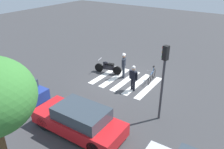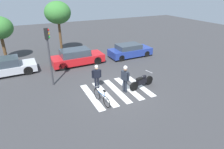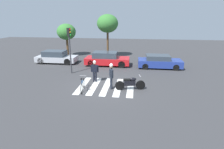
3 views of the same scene
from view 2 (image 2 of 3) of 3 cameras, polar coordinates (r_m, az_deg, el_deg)
ground_plane at (r=13.08m, az=1.38°, el=-4.81°), size 60.00×60.00×0.00m
police_motorcycle at (r=13.43m, az=8.83°, el=-2.07°), size 2.11×0.74×1.04m
leaning_bicycle at (r=11.58m, az=-3.11°, el=-6.83°), size 0.46×1.77×1.01m
officer_on_foot at (r=12.48m, az=3.92°, el=-0.72°), size 0.36×0.66×1.87m
officer_by_motorcycle at (r=12.99m, az=-4.60°, el=-0.20°), size 0.65×0.28×1.74m
crosswalk_stripes at (r=13.08m, az=1.38°, el=-4.80°), size 4.05×3.53×0.01m
car_silver_sedan at (r=17.41m, az=-29.10°, el=1.99°), size 4.44×1.89×1.36m
car_red_convertible at (r=17.60m, az=-10.33°, el=5.10°), size 4.65×1.89×1.43m
car_blue_hatchback at (r=19.49m, az=5.30°, el=7.09°), size 4.31×1.87×1.30m
traffic_light_pole at (r=13.50m, az=-18.30°, el=7.43°), size 0.35×0.29×4.04m
street_tree_mid at (r=20.50m, az=-15.83°, el=17.18°), size 2.56×2.56×5.25m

